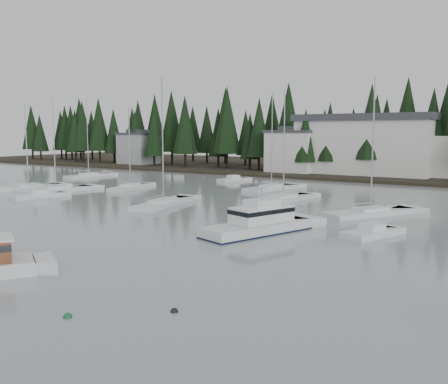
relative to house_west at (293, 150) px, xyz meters
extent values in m
cube|color=black|center=(18.00, 18.00, -4.65)|extent=(240.00, 54.00, 1.00)
cube|color=silver|center=(0.00, 0.00, -0.40)|extent=(9.00, 7.00, 7.50)
cube|color=#38383D|center=(0.00, 0.00, 3.60)|extent=(9.54, 7.42, 0.50)
cube|color=#38383D|center=(0.00, 0.00, 4.20)|extent=(4.95, 3.85, 0.80)
cube|color=#999EA0|center=(-42.00, 2.00, -0.65)|extent=(8.00, 7.00, 7.00)
cube|color=#38383D|center=(-42.00, 2.00, 3.10)|extent=(8.48, 7.42, 0.50)
cube|color=#38383D|center=(-42.00, 2.00, 3.70)|extent=(4.40, 3.85, 0.80)
cube|color=silver|center=(13.00, 3.00, 0.85)|extent=(24.00, 10.00, 10.00)
cube|color=#38383D|center=(13.00, 3.00, 6.15)|extent=(25.00, 11.00, 1.20)
cube|color=silver|center=(25.00, 5.00, -0.65)|extent=(10.00, 8.00, 7.00)
cube|color=silver|center=(22.00, -53.08, -4.52)|extent=(5.93, 10.34, 1.44)
cube|color=black|center=(22.00, -53.08, -4.63)|extent=(5.97, 10.39, 0.20)
cube|color=white|center=(22.15, -52.61, -3.13)|extent=(3.95, 5.65, 1.30)
cube|color=black|center=(22.15, -52.61, -2.81)|extent=(4.03, 5.72, 0.36)
cube|color=white|center=(22.15, -52.61, -2.19)|extent=(2.53, 3.00, 0.58)
cylinder|color=#A5A8AD|center=(22.15, -52.61, -1.47)|extent=(0.10, 0.10, 0.99)
cube|color=silver|center=(5.74, -45.48, -4.68)|extent=(4.54, 10.79, 1.05)
cube|color=white|center=(5.74, -45.48, -4.03)|extent=(2.50, 3.84, 0.30)
cylinder|color=#A5A8AD|center=(5.74, -45.48, 2.67)|extent=(0.14, 0.14, 13.65)
cube|color=silver|center=(8.75, -25.43, -4.68)|extent=(4.59, 10.00, 1.05)
cube|color=white|center=(8.75, -25.43, -4.03)|extent=(2.60, 3.59, 0.30)
cylinder|color=#A5A8AD|center=(8.75, -25.43, 2.39)|extent=(0.14, 0.14, 13.08)
cube|color=silver|center=(15.40, -35.03, -4.68)|extent=(3.81, 10.80, 1.05)
cube|color=white|center=(15.40, -35.03, -4.03)|extent=(2.22, 3.78, 0.30)
cylinder|color=#A5A8AD|center=(15.40, -35.03, 2.04)|extent=(0.14, 0.14, 12.39)
cube|color=silver|center=(-21.13, -43.60, -4.68)|extent=(4.92, 9.84, 1.05)
cube|color=white|center=(-21.13, -43.60, -4.03)|extent=(2.70, 3.58, 0.30)
cylinder|color=#A5A8AD|center=(-21.13, -43.60, 1.66)|extent=(0.14, 0.14, 11.62)
cube|color=silver|center=(-28.60, -25.70, -4.68)|extent=(3.42, 9.46, 1.05)
cube|color=white|center=(-28.60, -25.70, -4.03)|extent=(2.05, 3.31, 0.30)
cylinder|color=#A5A8AD|center=(-28.60, -25.70, 2.81)|extent=(0.14, 0.14, 13.94)
cube|color=silver|center=(27.03, -39.13, -4.68)|extent=(7.49, 10.16, 1.05)
cube|color=white|center=(27.03, -39.13, -4.03)|extent=(3.44, 3.97, 0.30)
cylinder|color=#A5A8AD|center=(27.03, -39.13, 2.39)|extent=(0.14, 0.14, 13.09)
cube|color=silver|center=(-8.82, -35.56, -4.68)|extent=(4.35, 8.88, 1.05)
cube|color=white|center=(-8.82, -35.56, -4.03)|extent=(2.36, 3.22, 0.30)
cylinder|color=#A5A8AD|center=(-8.82, -35.56, 1.39)|extent=(0.14, 0.14, 11.10)
cube|color=silver|center=(-15.23, -43.48, -4.68)|extent=(4.60, 10.73, 1.05)
cube|color=white|center=(-15.23, -43.48, -4.03)|extent=(2.62, 3.82, 0.30)
cylinder|color=#A5A8AD|center=(-15.23, -43.48, 1.93)|extent=(0.14, 0.14, 12.18)
cube|color=silver|center=(-11.75, -48.86, -4.60)|extent=(3.61, 6.86, 0.90)
cube|color=white|center=(-11.75, -48.86, -3.90)|extent=(1.93, 2.37, 0.55)
cube|color=silver|center=(30.15, -49.12, -4.60)|extent=(3.86, 5.72, 0.90)
cube|color=white|center=(30.15, -49.12, -3.90)|extent=(1.98, 2.10, 0.55)
cube|color=silver|center=(-2.46, -17.74, -4.60)|extent=(3.74, 5.93, 0.90)
cube|color=white|center=(-2.46, -17.74, -3.90)|extent=(1.95, 2.13, 0.55)
sphere|color=#145933|center=(24.04, -73.85, -4.65)|extent=(0.41, 0.41, 0.41)
sphere|color=black|center=(27.60, -70.72, -4.65)|extent=(0.38, 0.38, 0.38)
camera|label=1|loc=(41.58, -87.92, 3.57)|focal=40.00mm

